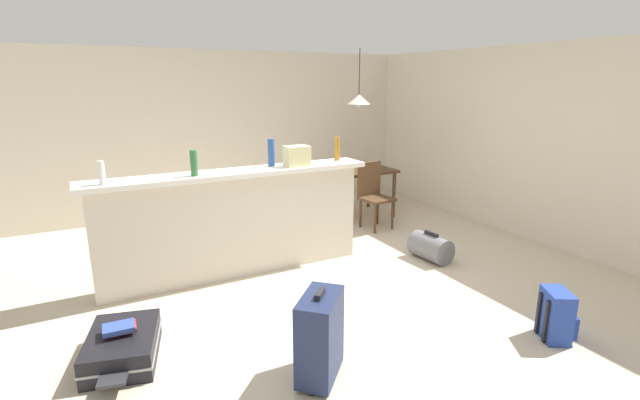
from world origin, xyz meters
TOP-DOWN VIEW (x-y plane):
  - ground_plane at (0.00, 0.00)m, footprint 13.00×13.00m
  - wall_back at (0.00, 3.05)m, footprint 6.60×0.10m
  - wall_right at (3.05, 0.30)m, footprint 0.10×6.00m
  - partition_half_wall at (-0.78, 0.40)m, footprint 2.80×0.20m
  - bar_countertop at (-0.78, 0.40)m, footprint 2.96×0.40m
  - bottle_white at (-2.00, 0.32)m, footprint 0.06×0.06m
  - bottle_green at (-1.18, 0.33)m, footprint 0.07×0.07m
  - bottle_blue at (-0.32, 0.47)m, footprint 0.07×0.07m
  - bottle_amber at (0.49, 0.46)m, footprint 0.06×0.06m
  - grocery_bag at (-0.08, 0.34)m, footprint 0.26×0.18m
  - dining_table at (1.52, 1.69)m, footprint 1.10×0.80m
  - dining_chair_near_partition at (1.46, 1.10)m, footprint 0.44×0.44m
  - pendant_lamp at (1.57, 1.71)m, footprint 0.34×0.34m
  - suitcase_flat_black at (-2.03, -0.72)m, footprint 0.65×0.88m
  - duffel_bag_grey at (1.35, -0.26)m, footprint 0.34×0.50m
  - suitcase_upright_navy at (-0.83, -1.60)m, footprint 0.48×0.48m
  - backpack_blue at (1.10, -2.04)m, footprint 0.32×0.33m
  - book_stack at (-2.03, -0.70)m, footprint 0.24×0.22m

SIDE VIEW (x-z plane):
  - ground_plane at x=0.00m, z-range -0.05..0.00m
  - suitcase_flat_black at x=-2.03m, z-range 0.00..0.22m
  - duffel_bag_grey at x=1.35m, z-range -0.02..0.32m
  - backpack_blue at x=1.10m, z-range -0.01..0.41m
  - book_stack at x=-2.03m, z-range 0.22..0.29m
  - suitcase_upright_navy at x=-0.83m, z-range 0.00..0.67m
  - dining_chair_near_partition at x=1.46m, z-range 0.05..0.98m
  - partition_half_wall at x=-0.78m, z-range 0.00..1.09m
  - dining_table at x=1.52m, z-range 0.28..1.02m
  - bar_countertop at x=-0.78m, z-range 1.09..1.14m
  - bottle_white at x=-2.00m, z-range 1.14..1.36m
  - wall_back at x=0.00m, z-range 0.00..2.50m
  - wall_right at x=3.05m, z-range 0.00..2.50m
  - grocery_bag at x=-0.08m, z-range 1.14..1.36m
  - bottle_green at x=-1.18m, z-range 1.14..1.39m
  - bottle_amber at x=0.49m, z-range 1.14..1.41m
  - bottle_blue at x=-0.32m, z-range 1.14..1.44m
  - pendant_lamp at x=1.57m, z-range 1.36..2.20m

